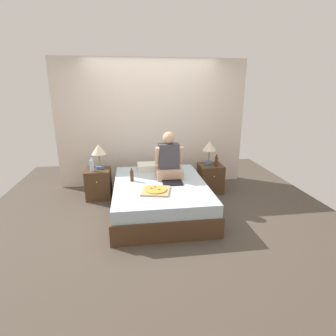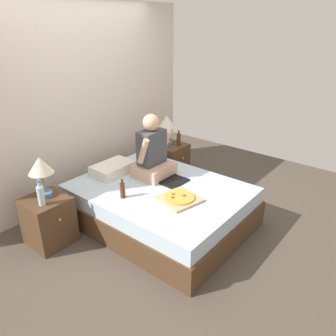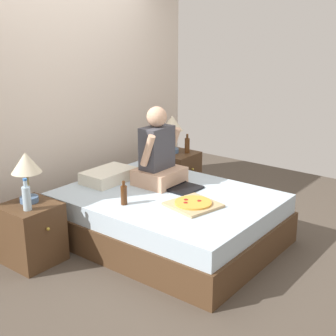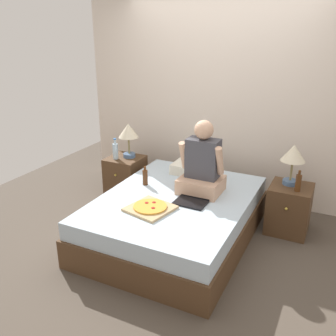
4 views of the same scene
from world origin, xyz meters
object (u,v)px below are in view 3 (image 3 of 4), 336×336
lamp_on_right_nightstand (172,126)px  beer_bottle_on_bed (124,195)px  nightstand_right (177,174)px  bed (168,218)px  laptop (180,186)px  nightstand_left (32,233)px  water_bottle (27,197)px  lamp_on_left_nightstand (26,166)px  pizza_box (193,204)px  person_seated (158,156)px  beer_bottle (187,145)px

lamp_on_right_nightstand → beer_bottle_on_bed: 1.62m
nightstand_right → bed: bearing=-146.9°
bed → laptop: size_ratio=4.72×
nightstand_left → water_bottle: (-0.08, -0.09, 0.38)m
laptop → bed: bearing=-179.4°
bed → lamp_on_left_nightstand: (-1.02, 0.74, 0.63)m
lamp_on_left_nightstand → lamp_on_right_nightstand: size_ratio=1.00×
water_bottle → pizza_box: water_bottle is taller
nightstand_right → beer_bottle_on_bed: (-1.51, -0.54, 0.30)m
bed → person_seated: 0.62m
nightstand_left → bed: bearing=-33.1°
laptop → beer_bottle_on_bed: size_ratio=1.91×
lamp_on_right_nightstand → lamp_on_left_nightstand: bearing=180.0°
bed → nightstand_left: 1.26m
person_seated → beer_bottle_on_bed: 0.67m
lamp_on_left_nightstand → pizza_box: (0.91, -1.10, -0.37)m
water_bottle → laptop: bearing=-24.1°
person_seated → beer_bottle_on_bed: person_seated is taller
water_bottle → laptop: water_bottle is taller
person_seated → water_bottle: bearing=165.9°
lamp_on_left_nightstand → nightstand_left: bearing=-128.6°
nightstand_right → lamp_on_left_nightstand: bearing=178.6°
person_seated → laptop: (0.01, -0.27, -0.27)m
nightstand_left → lamp_on_left_nightstand: (0.04, 0.05, 0.60)m
bed → lamp_on_right_nightstand: size_ratio=4.41×
lamp_on_left_nightstand → beer_bottle: bearing=-4.0°
lamp_on_right_nightstand → beer_bottle: bearing=-56.3°
lamp_on_left_nightstand → laptop: 1.47m
beer_bottle_on_bed → pizza_box: bearing=-56.2°
beer_bottle → laptop: bearing=-147.7°
nightstand_left → laptop: laptop is taller
lamp_on_right_nightstand → beer_bottle: lamp_on_right_nightstand is taller
water_bottle → lamp_on_right_nightstand: lamp_on_right_nightstand is taller
nightstand_right → laptop: bearing=-141.4°
bed → water_bottle: water_bottle is taller
nightstand_left → pizza_box: size_ratio=1.13×
nightstand_left → lamp_on_left_nightstand: bearing=51.4°
laptop → person_seated: bearing=93.2°
beer_bottle_on_bed → bed: bearing=-18.6°
nightstand_right → person_seated: 1.09m
beer_bottle → beer_bottle_on_bed: size_ratio=1.05×
nightstand_right → lamp_on_right_nightstand: size_ratio=1.20×
lamp_on_right_nightstand → laptop: (-0.83, -0.74, -0.36)m
nightstand_right → laptop: laptop is taller
lamp_on_left_nightstand → nightstand_right: 2.16m
pizza_box → beer_bottle_on_bed: 0.62m
lamp_on_right_nightstand → person_seated: (-0.85, -0.47, -0.10)m
bed → nightstand_right: (1.06, 0.69, 0.03)m
nightstand_left → nightstand_right: same height
lamp_on_right_nightstand → pizza_box: bearing=-135.8°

